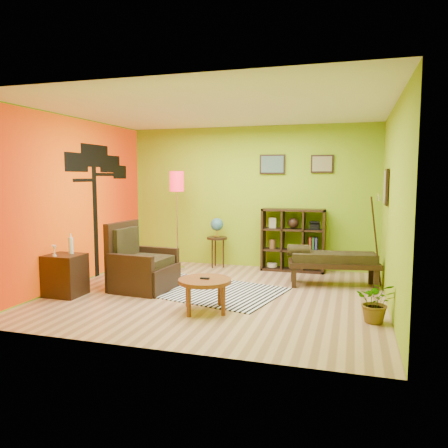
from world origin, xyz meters
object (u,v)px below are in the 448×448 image
(armchair, at_px, (140,269))
(bench, at_px, (331,260))
(floor_lamp, at_px, (177,190))
(potted_plant, at_px, (376,306))
(cube_shelf, at_px, (294,240))
(side_cabinet, at_px, (65,275))
(globe_table, at_px, (217,230))
(coffee_table, at_px, (205,283))

(armchair, relative_size, bench, 0.71)
(floor_lamp, height_order, potted_plant, floor_lamp)
(cube_shelf, bearing_deg, potted_plant, -62.90)
(cube_shelf, bearing_deg, bench, -52.54)
(armchair, xyz_separation_m, floor_lamp, (-0.03, 1.62, 1.22))
(bench, bearing_deg, side_cabinet, -155.40)
(globe_table, bearing_deg, floor_lamp, -152.50)
(cube_shelf, bearing_deg, coffee_table, -105.80)
(coffee_table, height_order, floor_lamp, floor_lamp)
(side_cabinet, xyz_separation_m, bench, (3.86, 1.77, 0.11))
(armchair, bearing_deg, coffee_table, -30.10)
(globe_table, bearing_deg, armchair, -108.66)
(globe_table, relative_size, potted_plant, 1.88)
(coffee_table, height_order, potted_plant, coffee_table)
(globe_table, distance_m, bench, 2.45)
(armchair, height_order, floor_lamp, floor_lamp)
(coffee_table, height_order, side_cabinet, side_cabinet)
(coffee_table, bearing_deg, potted_plant, 4.22)
(bench, bearing_deg, coffee_table, -129.43)
(side_cabinet, relative_size, bench, 0.62)
(coffee_table, distance_m, globe_table, 2.89)
(coffee_table, relative_size, side_cabinet, 0.76)
(coffee_table, xyz_separation_m, side_cabinet, (-2.30, 0.13, -0.06))
(globe_table, bearing_deg, potted_plant, -42.08)
(coffee_table, xyz_separation_m, cube_shelf, (0.81, 2.87, 0.22))
(floor_lamp, bearing_deg, cube_shelf, 11.56)
(armchair, relative_size, side_cabinet, 1.14)
(globe_table, height_order, cube_shelf, cube_shelf)
(floor_lamp, xyz_separation_m, globe_table, (0.70, 0.36, -0.80))
(potted_plant, bearing_deg, coffee_table, -175.78)
(floor_lamp, relative_size, potted_plant, 3.64)
(armchair, distance_m, bench, 3.13)
(floor_lamp, distance_m, globe_table, 1.12)
(cube_shelf, relative_size, bench, 0.78)
(coffee_table, relative_size, globe_table, 0.72)
(armchair, xyz_separation_m, potted_plant, (3.57, -0.63, -0.12))
(floor_lamp, relative_size, bench, 1.25)
(coffee_table, distance_m, potted_plant, 2.21)
(coffee_table, relative_size, potted_plant, 1.36)
(coffee_table, bearing_deg, side_cabinet, 176.79)
(side_cabinet, relative_size, floor_lamp, 0.50)
(side_cabinet, bearing_deg, potted_plant, 0.42)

